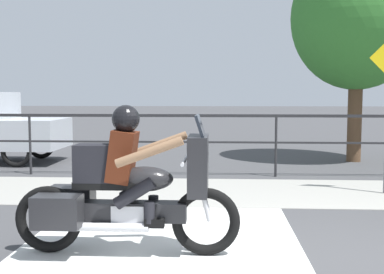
% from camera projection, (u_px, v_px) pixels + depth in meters
% --- Properties ---
extents(ground_plane, '(120.00, 120.00, 0.00)m').
position_uv_depth(ground_plane, '(333.00, 261.00, 4.86)').
color(ground_plane, '#424244').
extents(sidewalk_band, '(44.00, 2.40, 0.01)m').
position_uv_depth(sidewalk_band, '(286.00, 192.00, 8.24)').
color(sidewalk_band, '#99968E').
rests_on(sidewalk_band, ground).
extents(crosswalk_band, '(3.11, 6.00, 0.01)m').
position_uv_depth(crosswalk_band, '(154.00, 264.00, 4.76)').
color(crosswalk_band, silver).
rests_on(crosswalk_band, ground).
extents(fence_railing, '(36.00, 0.05, 1.27)m').
position_uv_depth(fence_railing, '(276.00, 128.00, 9.73)').
color(fence_railing, '#232326').
rests_on(fence_railing, ground).
extents(motorcycle, '(2.39, 0.76, 1.58)m').
position_uv_depth(motorcycle, '(125.00, 188.00, 5.03)').
color(motorcycle, black).
rests_on(motorcycle, ground).
extents(tree_behind_sign, '(3.22, 3.22, 5.33)m').
position_uv_depth(tree_behind_sign, '(358.00, 18.00, 11.73)').
color(tree_behind_sign, brown).
rests_on(tree_behind_sign, ground).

